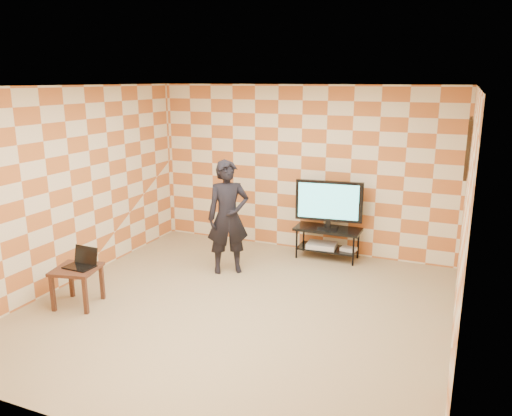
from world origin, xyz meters
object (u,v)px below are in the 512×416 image
object	(u,v)px
side_table	(77,274)
person	(228,217)
tv_stand	(328,236)
tv	(329,202)

from	to	relation	value
side_table	person	distance (m)	2.21
side_table	tv_stand	bearing A→B (deg)	49.66
person	tv	bearing A→B (deg)	9.39
tv	side_table	size ratio (longest dim) A/B	1.69
tv	person	distance (m)	1.64
tv	side_table	bearing A→B (deg)	-130.37
tv_stand	tv	bearing A→B (deg)	-96.48
tv	tv_stand	bearing A→B (deg)	83.52
tv_stand	side_table	distance (m)	3.79
tv	side_table	world-z (taller)	tv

